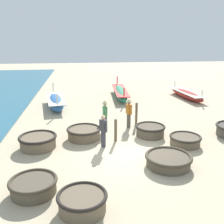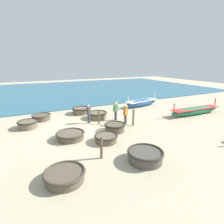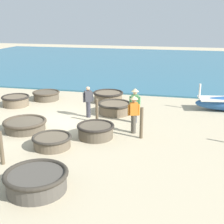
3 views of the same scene
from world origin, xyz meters
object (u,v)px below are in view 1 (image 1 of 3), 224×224
coracle_center (82,202)px  long_boat_white_hull (56,102)px  mooring_post_shoreline (116,130)px  coracle_nearest (84,133)px  coracle_far_right (185,140)px  fisherman_standing_left (129,111)px  coracle_front_right (150,130)px  coracle_front_left (168,160)px  fisherman_crouching (103,130)px  coracle_far_left (38,141)px  long_boat_green_hull (120,93)px  fisherman_by_coracle (105,113)px  long_boat_red_hull (187,94)px  mooring_post_mid_beach (136,114)px  coracle_upturned (33,186)px

coracle_center → long_boat_white_hull: bearing=98.8°
mooring_post_shoreline → coracle_nearest: bearing=162.4°
coracle_far_right → fisherman_standing_left: 3.68m
coracle_front_right → coracle_far_right: bearing=-44.5°
coracle_nearest → coracle_front_left: 4.74m
long_boat_white_hull → fisherman_crouching: size_ratio=3.03×
coracle_far_left → coracle_front_right: bearing=8.9°
coracle_front_left → coracle_nearest: bearing=135.6°
mooring_post_shoreline → long_boat_white_hull: bearing=117.4°
mooring_post_shoreline → coracle_center: bearing=-107.8°
coracle_center → coracle_far_right: 6.66m
coracle_far_left → long_boat_green_hull: 11.26m
coracle_center → fisherman_by_coracle: bearing=79.4°
long_boat_red_hull → long_boat_green_hull: (-5.53, 0.97, 0.06)m
fisherman_crouching → mooring_post_mid_beach: (2.20, 3.00, -0.17)m
fisherman_by_coracle → fisherman_crouching: fisherman_by_coracle is taller
coracle_center → coracle_nearest: 5.79m
coracle_upturned → long_boat_red_hull: size_ratio=0.33×
coracle_far_right → long_boat_green_hull: long_boat_green_hull is taller
coracle_front_left → long_boat_green_hull: size_ratio=0.32×
coracle_far_right → fisherman_by_coracle: size_ratio=0.92×
coracle_far_left → coracle_far_right: bearing=-3.9°
fisherman_by_coracle → coracle_front_right: bearing=-29.1°
coracle_nearest → long_boat_white_hull: long_boat_white_hull is taller
coracle_far_left → coracle_nearest: coracle_far_left is taller
coracle_front_right → coracle_nearest: 3.48m
coracle_center → coracle_nearest: size_ratio=0.88×
coracle_upturned → long_boat_red_hull: (10.46, 12.72, 0.05)m
long_boat_green_hull → mooring_post_shoreline: 9.66m
coracle_far_right → fisherman_crouching: bearing=176.7°
coracle_nearest → coracle_front_left: bearing=-44.4°
long_boat_green_hull → fisherman_by_coracle: bearing=-104.3°
coracle_far_right → long_boat_red_hull: bearing=67.7°
coracle_upturned → coracle_far_right: bearing=26.6°
coracle_far_right → fisherman_standing_left: bearing=129.1°
coracle_center → coracle_far_right: coracle_center is taller
fisherman_crouching → mooring_post_shoreline: bearing=43.8°
coracle_upturned → coracle_nearest: bearing=69.5°
coracle_front_right → fisherman_standing_left: (-0.90, 1.45, 0.65)m
coracle_upturned → fisherman_by_coracle: (2.94, 5.93, 0.68)m
coracle_upturned → coracle_nearest: coracle_nearest is taller
coracle_far_right → fisherman_crouching: fisherman_crouching is taller
coracle_upturned → long_boat_red_hull: 16.46m
coracle_far_left → coracle_front_left: coracle_far_left is taller
coracle_upturned → coracle_far_right: size_ratio=1.06×
coracle_upturned → fisherman_crouching: bearing=53.1°
coracle_far_right → coracle_nearest: size_ratio=0.87×
long_boat_white_hull → long_boat_green_hull: long_boat_white_hull is taller
long_boat_red_hull → fisherman_standing_left: size_ratio=2.94×
coracle_far_right → long_boat_red_hull: (3.85, 9.41, 0.07)m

